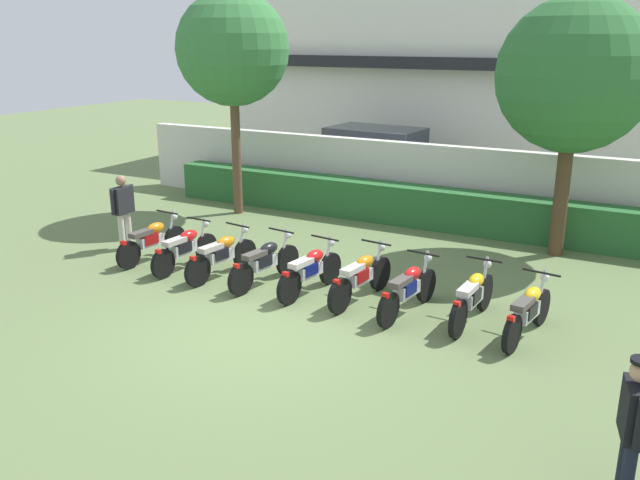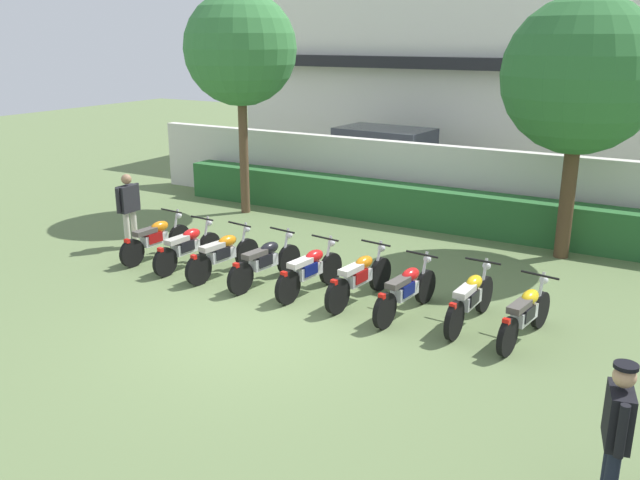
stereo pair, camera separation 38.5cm
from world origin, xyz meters
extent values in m
plane|color=#607547|center=(0.00, 0.00, 0.00)|extent=(60.00, 60.00, 0.00)
cube|color=white|center=(0.00, 15.41, 3.35)|extent=(18.12, 6.00, 6.70)
cube|color=black|center=(0.00, 12.16, 3.68)|extent=(15.22, 0.50, 0.36)
cube|color=silver|center=(0.00, 7.78, 0.96)|extent=(17.21, 0.30, 1.91)
cube|color=#28602D|center=(0.00, 7.08, 0.49)|extent=(13.77, 0.70, 0.97)
cube|color=silver|center=(-2.20, 10.10, 0.74)|extent=(4.62, 2.18, 1.00)
cube|color=#2D333D|center=(-2.40, 10.11, 1.57)|extent=(2.82, 1.90, 0.65)
cylinder|color=black|center=(-0.56, 10.90, 0.34)|extent=(0.69, 0.27, 0.68)
cylinder|color=black|center=(-0.70, 9.06, 0.34)|extent=(0.69, 0.27, 0.68)
cylinder|color=black|center=(-3.71, 11.14, 0.34)|extent=(0.69, 0.27, 0.68)
cylinder|color=black|center=(-3.84, 9.29, 0.34)|extent=(0.69, 0.27, 0.68)
cylinder|color=brown|center=(-4.50, 6.00, 1.60)|extent=(0.23, 0.23, 3.20)
sphere|color=#387A3D|center=(-4.50, 6.00, 4.18)|extent=(2.81, 2.81, 2.81)
cylinder|color=#4C3823|center=(3.50, 6.32, 1.33)|extent=(0.30, 0.30, 2.66)
sphere|color=#2D6B33|center=(3.50, 6.32, 3.74)|extent=(3.09, 3.09, 3.09)
cylinder|color=black|center=(-3.77, 2.60, 0.29)|extent=(0.13, 0.58, 0.58)
cylinder|color=black|center=(-3.87, 1.30, 0.29)|extent=(0.13, 0.58, 0.58)
cube|color=silver|center=(-3.83, 1.90, 0.44)|extent=(0.25, 0.61, 0.22)
ellipsoid|color=orange|center=(-3.81, 2.07, 0.67)|extent=(0.25, 0.46, 0.22)
cube|color=#4C4742|center=(-3.84, 1.67, 0.65)|extent=(0.24, 0.53, 0.10)
cube|color=red|center=(-3.88, 1.20, 0.57)|extent=(0.11, 0.09, 0.08)
cylinder|color=silver|center=(-3.78, 2.51, 0.61)|extent=(0.07, 0.23, 0.65)
cylinder|color=black|center=(-3.79, 2.42, 0.93)|extent=(0.60, 0.08, 0.04)
sphere|color=silver|center=(-3.77, 2.62, 0.79)|extent=(0.14, 0.14, 0.14)
cylinder|color=silver|center=(-3.97, 1.66, 0.31)|extent=(0.11, 0.55, 0.07)
cube|color=#A51414|center=(-3.83, 1.85, 0.49)|extent=(0.27, 0.38, 0.20)
cylinder|color=black|center=(-2.83, 2.46, 0.29)|extent=(0.13, 0.58, 0.58)
cylinder|color=black|center=(-2.91, 1.22, 0.29)|extent=(0.13, 0.58, 0.58)
cube|color=silver|center=(-2.87, 1.79, 0.44)|extent=(0.24, 0.61, 0.22)
ellipsoid|color=red|center=(-2.86, 1.96, 0.67)|extent=(0.25, 0.45, 0.22)
cube|color=#B2ADA3|center=(-2.88, 1.56, 0.65)|extent=(0.23, 0.53, 0.10)
cube|color=red|center=(-2.91, 1.12, 0.57)|extent=(0.10, 0.09, 0.08)
cylinder|color=silver|center=(-2.83, 2.37, 0.61)|extent=(0.06, 0.23, 0.65)
cylinder|color=black|center=(-2.84, 2.28, 0.93)|extent=(0.60, 0.07, 0.04)
sphere|color=silver|center=(-2.83, 2.48, 0.79)|extent=(0.14, 0.14, 0.14)
cylinder|color=silver|center=(-3.01, 1.55, 0.31)|extent=(0.11, 0.55, 0.07)
cube|color=black|center=(-2.87, 1.74, 0.49)|extent=(0.26, 0.37, 0.20)
cylinder|color=black|center=(-1.86, 2.45, 0.30)|extent=(0.17, 0.60, 0.59)
cylinder|color=black|center=(-2.04, 1.18, 0.30)|extent=(0.17, 0.60, 0.59)
cube|color=silver|center=(-1.96, 1.77, 0.45)|extent=(0.28, 0.62, 0.22)
ellipsoid|color=orange|center=(-1.93, 1.93, 0.68)|extent=(0.28, 0.47, 0.22)
cube|color=#B2ADA3|center=(-1.99, 1.54, 0.66)|extent=(0.27, 0.54, 0.10)
cube|color=red|center=(-2.06, 1.08, 0.58)|extent=(0.11, 0.09, 0.08)
cylinder|color=silver|center=(-1.87, 2.36, 0.62)|extent=(0.08, 0.23, 0.65)
cylinder|color=black|center=(-1.88, 2.27, 0.94)|extent=(0.60, 0.12, 0.04)
sphere|color=silver|center=(-1.86, 2.47, 0.80)|extent=(0.14, 0.14, 0.14)
cylinder|color=silver|center=(-2.11, 1.54, 0.32)|extent=(0.15, 0.55, 0.07)
cube|color=black|center=(-1.97, 1.72, 0.50)|extent=(0.29, 0.39, 0.20)
cylinder|color=black|center=(-0.90, 2.52, 0.30)|extent=(0.17, 0.61, 0.60)
cylinder|color=black|center=(-1.08, 1.20, 0.30)|extent=(0.17, 0.61, 0.60)
cube|color=silver|center=(-1.00, 1.81, 0.45)|extent=(0.28, 0.62, 0.22)
ellipsoid|color=black|center=(-0.98, 1.98, 0.68)|extent=(0.28, 0.47, 0.22)
cube|color=#4C4742|center=(-1.03, 1.58, 0.66)|extent=(0.27, 0.54, 0.10)
cube|color=red|center=(-1.10, 1.10, 0.58)|extent=(0.11, 0.09, 0.08)
cylinder|color=silver|center=(-0.91, 2.43, 0.62)|extent=(0.08, 0.23, 0.65)
cylinder|color=black|center=(-0.93, 2.34, 0.94)|extent=(0.60, 0.12, 0.04)
sphere|color=silver|center=(-0.90, 2.54, 0.80)|extent=(0.14, 0.14, 0.14)
cylinder|color=silver|center=(-1.15, 1.58, 0.32)|extent=(0.14, 0.55, 0.07)
cube|color=black|center=(-1.01, 1.76, 0.50)|extent=(0.29, 0.39, 0.20)
cylinder|color=black|center=(0.06, 2.48, 0.30)|extent=(0.17, 0.61, 0.60)
cylinder|color=black|center=(-0.10, 1.25, 0.30)|extent=(0.17, 0.61, 0.60)
cube|color=silver|center=(-0.03, 1.81, 0.45)|extent=(0.27, 0.62, 0.22)
ellipsoid|color=red|center=(0.00, 1.98, 0.68)|extent=(0.27, 0.46, 0.22)
cube|color=beige|center=(-0.06, 1.59, 0.66)|extent=(0.26, 0.54, 0.10)
cube|color=red|center=(-0.11, 1.15, 0.58)|extent=(0.11, 0.09, 0.08)
cylinder|color=silver|center=(0.05, 2.39, 0.62)|extent=(0.08, 0.23, 0.65)
cylinder|color=black|center=(0.04, 2.30, 0.94)|extent=(0.60, 0.11, 0.04)
sphere|color=silver|center=(0.06, 2.50, 0.80)|extent=(0.14, 0.14, 0.14)
cylinder|color=silver|center=(-0.18, 1.58, 0.32)|extent=(0.14, 0.55, 0.07)
cube|color=navy|center=(-0.03, 1.76, 0.50)|extent=(0.28, 0.39, 0.20)
cylinder|color=black|center=(1.01, 2.64, 0.31)|extent=(0.16, 0.63, 0.62)
cylinder|color=black|center=(0.85, 1.31, 0.31)|extent=(0.16, 0.63, 0.62)
cube|color=silver|center=(0.92, 1.92, 0.46)|extent=(0.27, 0.62, 0.22)
ellipsoid|color=orange|center=(0.94, 2.09, 0.69)|extent=(0.27, 0.46, 0.22)
cube|color=beige|center=(0.90, 1.70, 0.67)|extent=(0.26, 0.54, 0.10)
cube|color=red|center=(0.84, 1.21, 0.59)|extent=(0.11, 0.09, 0.08)
cylinder|color=silver|center=(1.00, 2.55, 0.63)|extent=(0.08, 0.23, 0.65)
cylinder|color=black|center=(0.99, 2.46, 0.95)|extent=(0.60, 0.11, 0.04)
sphere|color=silver|center=(1.01, 2.66, 0.81)|extent=(0.14, 0.14, 0.14)
cylinder|color=silver|center=(0.77, 1.69, 0.33)|extent=(0.14, 0.55, 0.07)
cube|color=#A51414|center=(0.92, 1.87, 0.51)|extent=(0.28, 0.39, 0.20)
cylinder|color=black|center=(1.94, 2.50, 0.30)|extent=(0.16, 0.60, 0.60)
cylinder|color=black|center=(1.78, 1.17, 0.30)|extent=(0.16, 0.60, 0.60)
cube|color=silver|center=(1.86, 1.78, 0.45)|extent=(0.27, 0.62, 0.22)
ellipsoid|color=red|center=(1.88, 1.95, 0.68)|extent=(0.27, 0.46, 0.22)
cube|color=#4C4742|center=(1.83, 1.56, 0.66)|extent=(0.26, 0.54, 0.10)
cube|color=red|center=(1.77, 1.07, 0.58)|extent=(0.11, 0.09, 0.08)
cylinder|color=silver|center=(1.93, 2.41, 0.62)|extent=(0.08, 0.23, 0.65)
cylinder|color=black|center=(1.92, 2.32, 0.94)|extent=(0.60, 0.11, 0.04)
sphere|color=silver|center=(1.95, 2.52, 0.80)|extent=(0.14, 0.14, 0.14)
cylinder|color=silver|center=(1.71, 1.55, 0.32)|extent=(0.14, 0.55, 0.07)
cube|color=navy|center=(1.85, 1.73, 0.50)|extent=(0.28, 0.39, 0.20)
cylinder|color=black|center=(2.95, 2.63, 0.31)|extent=(0.12, 0.63, 0.62)
cylinder|color=black|center=(2.88, 1.33, 0.31)|extent=(0.12, 0.63, 0.62)
cube|color=silver|center=(2.91, 1.93, 0.46)|extent=(0.23, 0.61, 0.22)
ellipsoid|color=yellow|center=(2.92, 2.10, 0.69)|extent=(0.24, 0.45, 0.22)
cube|color=beige|center=(2.90, 1.70, 0.67)|extent=(0.23, 0.53, 0.10)
cube|color=red|center=(2.87, 1.23, 0.59)|extent=(0.10, 0.09, 0.08)
cylinder|color=silver|center=(2.94, 2.54, 0.63)|extent=(0.06, 0.23, 0.65)
cylinder|color=black|center=(2.94, 2.45, 0.95)|extent=(0.60, 0.07, 0.04)
sphere|color=silver|center=(2.95, 2.65, 0.81)|extent=(0.14, 0.14, 0.14)
cylinder|color=silver|center=(2.78, 1.69, 0.33)|extent=(0.10, 0.55, 0.07)
cube|color=black|center=(2.91, 1.88, 0.51)|extent=(0.26, 0.37, 0.20)
cylinder|color=black|center=(3.91, 2.46, 0.30)|extent=(0.18, 0.60, 0.59)
cylinder|color=black|center=(3.73, 1.20, 0.30)|extent=(0.18, 0.60, 0.59)
cube|color=silver|center=(3.81, 1.78, 0.45)|extent=(0.28, 0.62, 0.22)
ellipsoid|color=yellow|center=(3.84, 1.95, 0.68)|extent=(0.28, 0.47, 0.22)
cube|color=#4C4742|center=(3.78, 1.55, 0.66)|extent=(0.27, 0.54, 0.10)
cube|color=red|center=(3.71, 1.10, 0.58)|extent=(0.11, 0.09, 0.08)
cylinder|color=silver|center=(3.90, 2.37, 0.62)|extent=(0.08, 0.23, 0.65)
cylinder|color=black|center=(3.89, 2.28, 0.94)|extent=(0.60, 0.12, 0.04)
sphere|color=silver|center=(3.92, 2.48, 0.80)|extent=(0.14, 0.14, 0.14)
cylinder|color=silver|center=(3.66, 1.55, 0.32)|extent=(0.15, 0.55, 0.07)
cube|color=black|center=(3.81, 1.73, 0.50)|extent=(0.29, 0.39, 0.20)
cylinder|color=beige|center=(-4.86, 2.35, 0.41)|extent=(0.13, 0.13, 0.82)
cylinder|color=beige|center=(-4.86, 2.14, 0.41)|extent=(0.13, 0.13, 0.82)
cube|color=#232328|center=(-4.86, 2.24, 1.10)|extent=(0.22, 0.48, 0.58)
cylinder|color=#232328|center=(-4.86, 2.53, 1.12)|extent=(0.09, 0.09, 0.55)
cylinder|color=#232328|center=(-4.86, 1.96, 1.12)|extent=(0.09, 0.09, 0.55)
sphere|color=#9E7556|center=(-4.86, 2.24, 1.53)|extent=(0.22, 0.22, 0.22)
cylinder|color=black|center=(5.45, -1.55, 0.39)|extent=(0.13, 0.13, 0.79)
cube|color=black|center=(5.47, -1.66, 1.07)|extent=(0.31, 0.50, 0.56)
cylinder|color=black|center=(5.53, -1.93, 1.08)|extent=(0.09, 0.09, 0.53)
cylinder|color=black|center=(5.41, -1.38, 1.08)|extent=(0.09, 0.09, 0.53)
sphere|color=tan|center=(5.47, -1.66, 1.49)|extent=(0.21, 0.21, 0.21)
cylinder|color=black|center=(5.47, -1.66, 1.59)|extent=(0.22, 0.22, 0.04)
camera|label=1|loc=(5.46, -7.97, 4.48)|focal=37.30mm
camera|label=2|loc=(5.80, -7.78, 4.48)|focal=37.30mm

